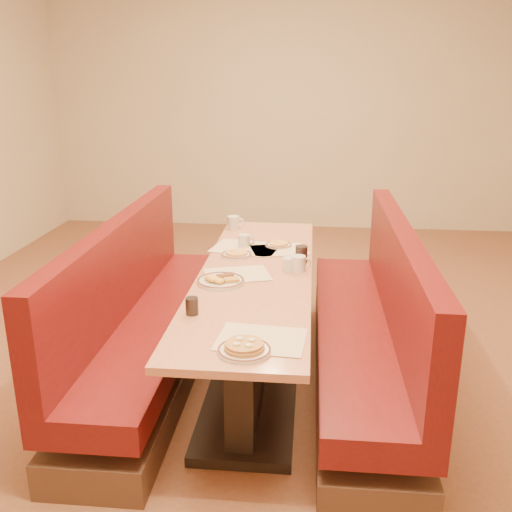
# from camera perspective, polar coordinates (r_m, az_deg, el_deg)

# --- Properties ---
(ground) EXTENTS (8.00, 8.00, 0.00)m
(ground) POSITION_cam_1_polar(r_m,az_deg,el_deg) (3.89, -0.04, -12.14)
(ground) COLOR #9E6647
(ground) RESTS_ON ground
(room_envelope) EXTENTS (6.04, 8.04, 2.82)m
(room_envelope) POSITION_cam_1_polar(r_m,az_deg,el_deg) (3.37, -0.05, 17.65)
(room_envelope) COLOR beige
(room_envelope) RESTS_ON ground
(diner_table) EXTENTS (0.70, 2.50, 0.75)m
(diner_table) POSITION_cam_1_polar(r_m,az_deg,el_deg) (3.72, -0.04, -7.13)
(diner_table) COLOR black
(diner_table) RESTS_ON ground
(booth_left) EXTENTS (0.55, 2.50, 1.05)m
(booth_left) POSITION_cam_1_polar(r_m,az_deg,el_deg) (3.86, -11.01, -6.72)
(booth_left) COLOR #4C3326
(booth_left) RESTS_ON ground
(booth_right) EXTENTS (0.55, 2.50, 1.05)m
(booth_right) POSITION_cam_1_polar(r_m,az_deg,el_deg) (3.73, 11.34, -7.64)
(booth_right) COLOR #4C3326
(booth_right) RESTS_ON ground
(placemat_near_left) EXTENTS (0.46, 0.39, 0.00)m
(placemat_near_left) POSITION_cam_1_polar(r_m,az_deg,el_deg) (3.53, -1.88, -1.84)
(placemat_near_left) COLOR beige
(placemat_near_left) RESTS_ON diner_table
(placemat_near_right) EXTENTS (0.44, 0.34, 0.00)m
(placemat_near_right) POSITION_cam_1_polar(r_m,az_deg,el_deg) (2.70, 0.53, -8.32)
(placemat_near_right) COLOR beige
(placemat_near_right) RESTS_ON diner_table
(placemat_far_left) EXTENTS (0.52, 0.43, 0.00)m
(placemat_far_left) POSITION_cam_1_polar(r_m,az_deg,el_deg) (4.07, -1.02, 0.84)
(placemat_far_left) COLOR beige
(placemat_far_left) RESTS_ON diner_table
(placemat_far_right) EXTENTS (0.45, 0.38, 0.00)m
(placemat_far_right) POSITION_cam_1_polar(r_m,az_deg,el_deg) (4.02, 2.34, 0.62)
(placemat_far_right) COLOR beige
(placemat_far_right) RESTS_ON diner_table
(pancake_plate) EXTENTS (0.24, 0.24, 0.06)m
(pancake_plate) POSITION_cam_1_polar(r_m,az_deg,el_deg) (2.58, -1.18, -9.22)
(pancake_plate) COLOR beige
(pancake_plate) RESTS_ON diner_table
(eggs_plate) EXTENTS (0.28, 0.28, 0.06)m
(eggs_plate) POSITION_cam_1_polar(r_m,az_deg,el_deg) (3.40, -3.60, -2.46)
(eggs_plate) COLOR beige
(eggs_plate) RESTS_ON diner_table
(extra_plate_mid) EXTENTS (0.19, 0.19, 0.04)m
(extra_plate_mid) POSITION_cam_1_polar(r_m,az_deg,el_deg) (4.11, 2.28, 1.14)
(extra_plate_mid) COLOR beige
(extra_plate_mid) RESTS_ON diner_table
(extra_plate_far) EXTENTS (0.21, 0.21, 0.04)m
(extra_plate_far) POSITION_cam_1_polar(r_m,az_deg,el_deg) (3.89, -1.97, 0.19)
(extra_plate_far) COLOR beige
(extra_plate_far) RESTS_ON diner_table
(coffee_mug_a) EXTENTS (0.11, 0.08, 0.08)m
(coffee_mug_a) POSITION_cam_1_polar(r_m,az_deg,el_deg) (3.60, 3.34, -0.81)
(coffee_mug_a) COLOR beige
(coffee_mug_a) RESTS_ON diner_table
(coffee_mug_b) EXTENTS (0.12, 0.08, 0.09)m
(coffee_mug_b) POSITION_cam_1_polar(r_m,az_deg,el_deg) (4.09, -1.16, 1.56)
(coffee_mug_b) COLOR beige
(coffee_mug_b) RESTS_ON diner_table
(coffee_mug_c) EXTENTS (0.13, 0.09, 0.10)m
(coffee_mug_c) POSITION_cam_1_polar(r_m,az_deg,el_deg) (3.60, 4.31, -0.72)
(coffee_mug_c) COLOR beige
(coffee_mug_c) RESTS_ON diner_table
(coffee_mug_d) EXTENTS (0.14, 0.10, 0.10)m
(coffee_mug_d) POSITION_cam_1_polar(r_m,az_deg,el_deg) (4.57, -2.22, 3.39)
(coffee_mug_d) COLOR beige
(coffee_mug_d) RESTS_ON diner_table
(soda_tumbler_near) EXTENTS (0.07, 0.07, 0.09)m
(soda_tumbler_near) POSITION_cam_1_polar(r_m,az_deg,el_deg) (2.97, -6.43, -5.00)
(soda_tumbler_near) COLOR black
(soda_tumbler_near) RESTS_ON diner_table
(soda_tumbler_mid) EXTENTS (0.08, 0.08, 0.11)m
(soda_tumbler_mid) POSITION_cam_1_polar(r_m,az_deg,el_deg) (3.77, 4.56, 0.20)
(soda_tumbler_mid) COLOR black
(soda_tumbler_mid) RESTS_ON diner_table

